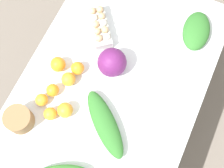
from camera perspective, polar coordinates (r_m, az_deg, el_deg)
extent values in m
plane|color=#70665B|center=(2.43, 0.00, -6.12)|extent=(8.00, 8.00, 0.00)
cube|color=silver|center=(1.70, 0.00, -0.38)|extent=(1.48, 0.95, 0.03)
cylinder|color=brown|center=(2.33, 16.63, 7.00)|extent=(0.06, 0.06, 0.74)
cylinder|color=brown|center=(2.41, -2.38, 14.69)|extent=(0.06, 0.06, 0.74)
sphere|color=#601E5B|center=(1.65, 0.00, 3.97)|extent=(0.16, 0.16, 0.16)
cube|color=#B7B7B2|center=(1.80, -2.28, 10.31)|extent=(0.26, 0.23, 0.06)
sphere|color=tan|center=(1.81, -3.61, 13.18)|extent=(0.04, 0.04, 0.04)
sphere|color=white|center=(1.79, -3.32, 12.02)|extent=(0.04, 0.04, 0.04)
sphere|color=tan|center=(1.76, -3.03, 10.83)|extent=(0.04, 0.04, 0.04)
sphere|color=tan|center=(1.74, -2.74, 9.61)|extent=(0.04, 0.04, 0.04)
sphere|color=tan|center=(1.72, -2.44, 8.36)|extent=(0.04, 0.04, 0.04)
sphere|color=tan|center=(1.81, -2.23, 13.45)|extent=(0.04, 0.04, 0.04)
sphere|color=tan|center=(1.79, -1.93, 12.29)|extent=(0.04, 0.04, 0.04)
sphere|color=white|center=(1.77, -1.63, 11.11)|extent=(0.04, 0.04, 0.04)
sphere|color=tan|center=(1.75, -1.32, 9.89)|extent=(0.04, 0.04, 0.04)
sphere|color=white|center=(1.73, -1.01, 8.64)|extent=(0.04, 0.04, 0.04)
cylinder|color=olive|center=(1.66, -16.65, -6.21)|extent=(0.14, 0.14, 0.10)
ellipsoid|color=#2D6B28|center=(1.59, -1.27, -7.30)|extent=(0.34, 0.36, 0.08)
ellipsoid|color=#2D6B28|center=(1.84, 15.15, 9.36)|extent=(0.27, 0.19, 0.09)
sphere|color=orange|center=(1.67, -10.81, -1.12)|extent=(0.07, 0.07, 0.07)
sphere|color=orange|center=(1.71, -9.85, 3.57)|extent=(0.08, 0.08, 0.08)
sphere|color=orange|center=(1.64, -11.24, -5.36)|extent=(0.07, 0.07, 0.07)
sphere|color=orange|center=(1.68, -7.97, 0.87)|extent=(0.08, 0.08, 0.08)
sphere|color=orange|center=(1.63, -8.57, -4.75)|extent=(0.08, 0.08, 0.08)
sphere|color=orange|center=(1.67, -12.76, -2.84)|extent=(0.07, 0.07, 0.07)
sphere|color=orange|center=(1.70, -6.33, 2.92)|extent=(0.07, 0.07, 0.07)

